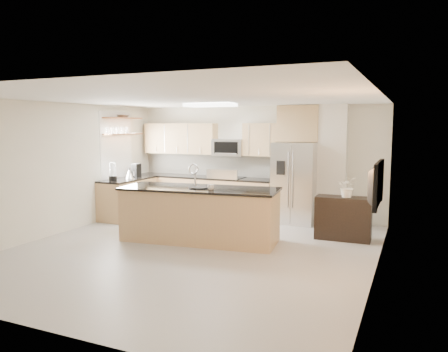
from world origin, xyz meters
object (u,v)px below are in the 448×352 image
at_px(island, 200,214).
at_px(kettle, 129,174).
at_px(refrigerator, 295,183).
at_px(platter, 199,187).
at_px(flower_vase, 348,182).
at_px(coffee_maker, 136,170).
at_px(bowl, 123,116).
at_px(blender, 113,173).
at_px(cup, 211,187).
at_px(microwave, 229,147).
at_px(range, 227,196).
at_px(television, 370,184).
at_px(credenza, 343,218).

height_order(island, kettle, island).
distance_m(island, kettle, 2.79).
bearing_deg(refrigerator, kettle, -164.64).
relative_size(platter, kettle, 1.52).
height_order(kettle, flower_vase, flower_vase).
xyz_separation_m(coffee_maker, bowl, (-0.16, -0.24, 1.31)).
distance_m(blender, coffee_maker, 0.91).
bearing_deg(island, coffee_maker, 141.00).
distance_m(cup, kettle, 3.09).
relative_size(microwave, bowl, 2.20).
bearing_deg(kettle, refrigerator, 15.36).
xyz_separation_m(microwave, coffee_maker, (-2.09, -0.82, -0.56)).
bearing_deg(blender, range, 37.61).
relative_size(refrigerator, bowl, 5.14).
distance_m(range, coffee_maker, 2.29).
xyz_separation_m(range, coffee_maker, (-2.09, -0.69, 0.60)).
xyz_separation_m(refrigerator, cup, (-0.92, -2.39, 0.16)).
bearing_deg(flower_vase, cup, -149.42).
relative_size(microwave, television, 0.71).
height_order(range, credenza, range).
bearing_deg(cup, flower_vase, 30.58).
bearing_deg(bowl, credenza, -1.89).
height_order(platter, blender, blender).
xyz_separation_m(kettle, coffee_maker, (-0.07, 0.37, 0.04)).
relative_size(bowl, television, 0.32).
height_order(refrigerator, credenza, refrigerator).
distance_m(microwave, refrigerator, 1.82).
distance_m(blender, kettle, 0.55).
bearing_deg(television, blender, 74.75).
relative_size(cup, television, 0.11).
distance_m(flower_vase, television, 2.08).
bearing_deg(refrigerator, television, -58.96).
xyz_separation_m(cup, television, (2.77, -0.68, 0.30)).
bearing_deg(refrigerator, island, -118.80).
distance_m(range, cup, 2.61).
bearing_deg(platter, coffee_maker, 147.32).
bearing_deg(cup, range, 106.85).
distance_m(refrigerator, platter, 2.58).
bearing_deg(platter, television, -14.62).
bearing_deg(refrigerator, coffee_maker, -170.23).
relative_size(platter, blender, 0.93).
bearing_deg(refrigerator, platter, -118.15).
bearing_deg(blender, credenza, 5.71).
xyz_separation_m(refrigerator, flower_vase, (1.28, -1.09, 0.22)).
bearing_deg(flower_vase, platter, -154.67).
xyz_separation_m(range, island, (0.43, -2.28, 0.03)).
relative_size(island, bowl, 8.71).
height_order(range, coffee_maker, coffee_maker).
bearing_deg(credenza, microwave, 155.09).
distance_m(range, platter, 2.42).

